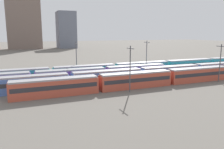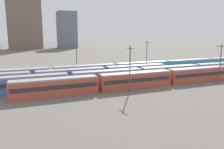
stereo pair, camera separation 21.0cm
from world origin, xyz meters
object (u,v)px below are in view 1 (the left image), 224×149
Objects in this scene: train_track_1 at (196,70)px; train_track_3 at (142,68)px; catenary_pole_2 at (130,67)px; catenary_pole_0 at (220,61)px; catenary_pole_1 at (147,55)px; catenary_pole_3 at (76,58)px; train_track_0 at (169,77)px; train_track_2 at (71,76)px.

train_track_1 and train_track_3 have the same top height.
train_track_1 is 27.98m from catenary_pole_2.
catenary_pole_1 reaches higher than catenary_pole_0.
catenary_pole_1 is 1.00× the size of catenary_pole_3.
train_track_3 is 9.13× the size of catenary_pole_2.
catenary_pole_2 is at bearing -178.81° from catenary_pole_0.
catenary_pole_1 is at bearing 124.80° from train_track_1.
train_track_1 is 10.81× the size of catenary_pole_3.
catenary_pole_2 is at bearing -126.47° from train_track_3.
train_track_0 is 15.65m from train_track_3.
train_track_3 is (-12.43, 10.40, 0.00)m from train_track_1.
catenary_pole_1 reaches higher than train_track_2.
train_track_0 is at bearing -103.42° from catenary_pole_1.
catenary_pole_1 is (-9.25, 13.31, 3.85)m from train_track_1.
catenary_pole_2 is at bearing -128.18° from catenary_pole_1.
catenary_pole_0 is at bearing -86.84° from train_track_1.
train_track_2 is at bearing -163.38° from catenary_pole_1.
catenary_pole_1 is at bearing 51.82° from catenary_pole_2.
train_track_0 is at bearing 14.49° from catenary_pole_2.
train_track_3 is at bearing 85.47° from train_track_0.
train_track_1 is 36.77m from train_track_2.
train_track_2 is 5.55× the size of catenary_pole_0.
train_track_2 and train_track_3 have the same top height.
train_track_1 is 10.82× the size of catenary_pole_1.
catenary_pole_1 is 27.73m from catenary_pole_2.
catenary_pole_2 is at bearing -165.51° from train_track_0.
train_track_0 is at bearing -24.58° from train_track_2.
catenary_pole_3 is at bearing 106.92° from catenary_pole_2.
train_track_3 is (23.97, 5.20, 0.00)m from train_track_2.
train_track_0 is 0.80× the size of train_track_3.
train_track_0 is 0.66× the size of train_track_1.
catenary_pole_3 reaches higher than catenary_pole_2.
catenary_pole_1 is 23.78m from catenary_pole_3.
train_track_0 is at bearing 169.03° from catenary_pole_0.
train_track_1 is (13.66, 5.20, 0.00)m from train_track_0.
catenary_pole_3 is at bearing 171.87° from train_track_3.
train_track_3 is 23.79m from catenary_pole_2.
train_track_2 is at bearing -167.76° from train_track_3.
catenary_pole_0 reaches higher than train_track_3.
catenary_pole_1 is at bearing 42.43° from train_track_3.
catenary_pole_2 is 0.99× the size of catenary_pole_3.
train_track_1 is 16.66m from catenary_pole_1.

